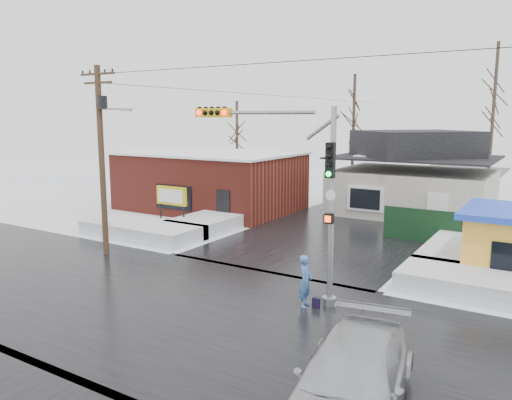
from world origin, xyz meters
The scene contains 19 objects.
ground centered at (0.00, 0.00, 0.00)m, with size 120.00×120.00×0.00m, color white.
road_ns centered at (0.00, 0.00, 0.01)m, with size 10.00×120.00×0.02m, color black.
road_ew centered at (0.00, 0.00, 0.01)m, with size 120.00×10.00×0.02m, color black.
snowbank_nw centered at (-9.00, 7.00, 0.40)m, with size 7.00×3.00×0.80m, color white.
snowbank_ne centered at (9.00, 7.00, 0.40)m, with size 7.00×3.00×0.80m, color white.
snowbank_nside_w centered at (-7.00, 12.00, 0.40)m, with size 3.00×8.00×0.80m, color white.
snowbank_nside_e centered at (7.00, 12.00, 0.40)m, with size 3.00×8.00×0.80m, color white.
traffic_signal centered at (2.43, 2.97, 4.54)m, with size 6.05×0.68×7.00m.
utility_pole centered at (-7.93, 3.50, 5.11)m, with size 3.15×0.44×9.00m.
brick_building centered at (-11.00, 15.99, 2.08)m, with size 12.20×8.20×4.12m.
marquee_sign centered at (-9.00, 9.49, 1.92)m, with size 2.20×0.21×2.55m.
house centered at (2.00, 22.00, 2.62)m, with size 10.40×8.40×5.76m.
fence centered at (6.50, 14.00, 0.90)m, with size 8.00×0.12×1.80m, color black.
tree_far_left centered at (-4.00, 26.00, 7.95)m, with size 3.00×3.00×10.00m.
tree_far_mid centered at (6.00, 28.00, 9.54)m, with size 3.00×3.00×12.00m.
tree_far_west centered at (-14.00, 24.00, 6.36)m, with size 3.00×3.00×8.00m.
pedestrian centered at (3.32, 2.43, 0.93)m, with size 0.68×0.44×1.86m, color #436FBB.
car centered at (7.10, -2.95, 0.84)m, with size 2.35×5.79×1.68m, color #B6B8BE.
shopping_bag centered at (3.72, 2.51, 0.17)m, with size 0.28×0.12×0.35m, color black.
Camera 1 is at (10.67, -12.79, 6.66)m, focal length 35.00 mm.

